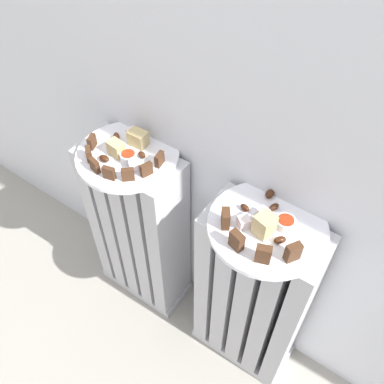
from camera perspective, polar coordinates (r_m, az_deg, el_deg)
ground_plane at (r=1.41m, az=-7.19°, el=-24.33°), size 6.00×6.00×0.00m
radiator_left at (r=1.29m, az=-7.26°, el=-5.36°), size 0.30×0.14×0.62m
radiator_right at (r=1.17m, az=8.23°, el=-14.29°), size 0.30×0.14×0.62m
plate_left at (r=1.06m, az=-8.89°, el=5.09°), size 0.26×0.26×0.01m
plate_right at (r=0.90m, az=10.39°, el=-4.74°), size 0.26×0.26×0.01m
dark_cake_slice_left_0 at (r=1.08m, az=-13.67°, el=6.76°), size 0.02×0.03×0.03m
dark_cake_slice_left_1 at (r=1.04m, az=-14.10°, el=5.12°), size 0.03×0.03×0.03m
dark_cake_slice_left_2 at (r=1.01m, az=-13.32°, el=3.60°), size 0.03×0.02×0.03m
dark_cake_slice_left_3 at (r=0.98m, az=-11.43°, el=2.59°), size 0.03×0.02×0.03m
dark_cake_slice_left_4 at (r=0.97m, az=-8.86°, el=2.40°), size 0.03×0.03×0.03m
dark_cake_slice_left_5 at (r=0.98m, az=-6.33°, el=3.12°), size 0.02×0.03×0.03m
dark_cake_slice_left_6 at (r=1.00m, az=-4.52°, el=4.53°), size 0.02×0.03×0.03m
marble_cake_slice_left_0 at (r=1.06m, az=-7.48°, el=7.39°), size 0.05×0.04×0.04m
marble_cake_slice_left_1 at (r=1.04m, az=-10.40°, el=5.94°), size 0.05×0.03×0.04m
turkish_delight_left_0 at (r=1.09m, az=-8.32°, el=8.06°), size 0.03×0.03×0.02m
turkish_delight_left_1 at (r=1.00m, az=-7.99°, el=3.64°), size 0.03×0.03×0.02m
medjool_date_left_0 at (r=1.03m, az=-6.96°, el=5.13°), size 0.02×0.02×0.02m
medjool_date_left_1 at (r=1.09m, az=-10.42°, el=7.55°), size 0.03×0.03×0.02m
medjool_date_left_2 at (r=1.04m, az=-12.05°, el=4.57°), size 0.03×0.02×0.02m
jam_bowl_left at (r=1.02m, az=-8.80°, el=4.86°), size 0.04×0.04×0.02m
dark_cake_slice_right_0 at (r=0.87m, az=4.67°, el=-3.69°), size 0.03×0.04×0.04m
dark_cake_slice_right_1 at (r=0.84m, az=6.20°, el=-6.69°), size 0.03×0.03×0.04m
dark_cake_slice_right_2 at (r=0.83m, az=9.83°, el=-8.48°), size 0.04×0.03×0.04m
dark_cake_slice_right_3 at (r=0.84m, az=13.81°, el=-8.09°), size 0.03×0.04×0.04m
marble_cake_slice_right_0 at (r=0.87m, az=9.99°, el=-4.50°), size 0.04×0.05×0.05m
turkish_delight_right_0 at (r=0.88m, az=7.20°, el=-4.14°), size 0.03×0.03×0.02m
turkish_delight_right_1 at (r=0.91m, az=9.84°, el=-2.90°), size 0.03×0.03×0.02m
medjool_date_right_0 at (r=0.87m, az=12.07°, el=-6.51°), size 0.03×0.03×0.02m
medjool_date_right_1 at (r=0.91m, az=7.33°, el=-2.17°), size 0.03×0.02×0.02m
medjool_date_right_2 at (r=0.92m, az=11.25°, el=-2.07°), size 0.02×0.03×0.01m
medjool_date_right_3 at (r=0.95m, az=10.74°, el=-0.24°), size 0.02×0.03×0.02m
jam_bowl_right at (r=0.90m, az=12.79°, el=-4.15°), size 0.04×0.04×0.02m
fork at (r=0.89m, az=7.70°, el=-4.52°), size 0.03×0.10×0.00m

